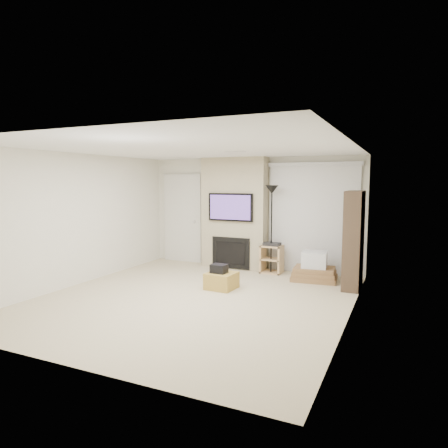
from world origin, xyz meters
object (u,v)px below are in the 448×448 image
at_px(ottoman, 222,281).
at_px(box_stack, 314,269).
at_px(bookshelf, 354,240).
at_px(floor_lamp, 272,204).
at_px(av_stand, 272,257).

bearing_deg(ottoman, box_stack, 42.97).
bearing_deg(bookshelf, ottoman, -154.21).
height_order(ottoman, bookshelf, bookshelf).
xyz_separation_m(ottoman, box_stack, (1.43, 1.33, 0.07)).
relative_size(floor_lamp, box_stack, 2.05).
bearing_deg(box_stack, av_stand, 164.04).
relative_size(ottoman, floor_lamp, 0.26).
distance_m(av_stand, bookshelf, 1.90).
xyz_separation_m(floor_lamp, av_stand, (0.00, 0.04, -1.14)).
distance_m(ottoman, av_stand, 1.68).
distance_m(floor_lamp, bookshelf, 1.91).
bearing_deg(bookshelf, box_stack, 160.26).
height_order(ottoman, av_stand, av_stand).
bearing_deg(floor_lamp, av_stand, 85.29).
height_order(floor_lamp, av_stand, floor_lamp).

